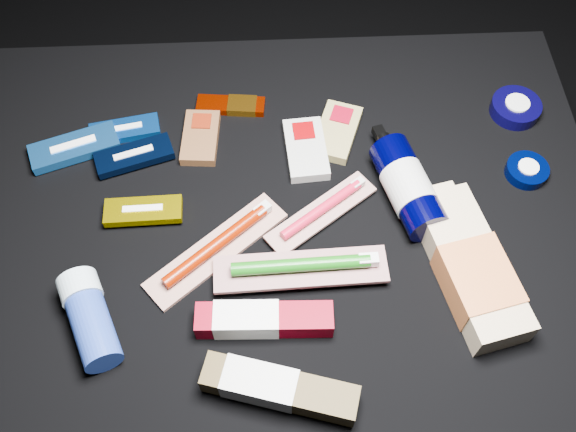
{
  "coord_description": "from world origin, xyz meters",
  "views": [
    {
      "loc": [
        -0.01,
        -0.47,
        1.21
      ],
      "look_at": [
        0.01,
        0.01,
        0.42
      ],
      "focal_mm": 40.0,
      "sensor_mm": 36.0,
      "label": 1
    }
  ],
  "objects_px": {
    "lotion_bottle": "(408,187)",
    "deodorant_stick": "(89,318)",
    "toothpaste_carton_red": "(258,320)",
    "bodywash_bottle": "(471,268)"
  },
  "relations": [
    {
      "from": "lotion_bottle",
      "to": "deodorant_stick",
      "type": "xyz_separation_m",
      "value": [
        -0.44,
        -0.18,
        -0.01
      ]
    },
    {
      "from": "lotion_bottle",
      "to": "toothpaste_carton_red",
      "type": "distance_m",
      "value": 0.3
    },
    {
      "from": "toothpaste_carton_red",
      "to": "lotion_bottle",
      "type": "bearing_deg",
      "value": 42.49
    },
    {
      "from": "bodywash_bottle",
      "to": "toothpaste_carton_red",
      "type": "height_order",
      "value": "bodywash_bottle"
    },
    {
      "from": "lotion_bottle",
      "to": "bodywash_bottle",
      "type": "distance_m",
      "value": 0.15
    },
    {
      "from": "deodorant_stick",
      "to": "bodywash_bottle",
      "type": "bearing_deg",
      "value": -17.14
    },
    {
      "from": "toothpaste_carton_red",
      "to": "deodorant_stick",
      "type": "bearing_deg",
      "value": 179.46
    },
    {
      "from": "bodywash_bottle",
      "to": "deodorant_stick",
      "type": "xyz_separation_m",
      "value": [
        -0.51,
        -0.05,
        0.0
      ]
    },
    {
      "from": "lotion_bottle",
      "to": "deodorant_stick",
      "type": "height_order",
      "value": "lotion_bottle"
    },
    {
      "from": "deodorant_stick",
      "to": "toothpaste_carton_red",
      "type": "distance_m",
      "value": 0.22
    }
  ]
}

